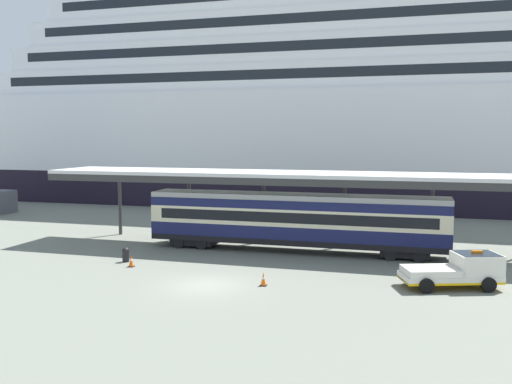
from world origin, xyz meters
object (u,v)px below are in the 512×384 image
at_px(service_truck, 460,270).
at_px(traffic_cone_near, 131,261).
at_px(traffic_cone_mid, 263,279).
at_px(quay_bollard, 126,254).
at_px(train_carriage, 295,220).
at_px(traffic_cone_far, 125,253).
at_px(cruise_ship, 496,85).

xyz_separation_m(service_truck, traffic_cone_near, (-19.45, -0.55, -0.62)).
height_order(traffic_cone_mid, quay_bollard, quay_bollard).
bearing_deg(quay_bollard, traffic_cone_mid, -17.38).
xyz_separation_m(train_carriage, service_truck, (10.51, -6.78, -1.31)).
bearing_deg(train_carriage, traffic_cone_far, -155.28).
bearing_deg(train_carriage, traffic_cone_near, -140.65).
bearing_deg(traffic_cone_far, service_truck, -4.95).
distance_m(cruise_ship, traffic_cone_far, 47.93).
bearing_deg(quay_bollard, traffic_cone_far, 122.19).
bearing_deg(cruise_ship, traffic_cone_far, -126.81).
bearing_deg(traffic_cone_far, quay_bollard, -57.81).
bearing_deg(quay_bollard, cruise_ship, 54.86).
distance_m(train_carriage, traffic_cone_mid, 9.55).
relative_size(traffic_cone_mid, traffic_cone_far, 1.17).
distance_m(traffic_cone_mid, quay_bollard, 10.65).
bearing_deg(service_truck, traffic_cone_near, -178.38).
bearing_deg(traffic_cone_near, traffic_cone_far, 126.89).
xyz_separation_m(cruise_ship, quay_bollard, (-26.76, -38.02, -13.45)).
xyz_separation_m(cruise_ship, train_carriage, (-16.80, -31.85, -11.66)).
distance_m(service_truck, traffic_cone_mid, 10.64).
distance_m(cruise_ship, quay_bollard, 48.40).
bearing_deg(traffic_cone_mid, service_truck, 14.03).
xyz_separation_m(train_carriage, quay_bollard, (-9.96, -6.17, -1.79)).
relative_size(train_carriage, quay_bollard, 21.85).
bearing_deg(service_truck, train_carriage, 147.18).
bearing_deg(traffic_cone_mid, cruise_ship, 68.06).
relative_size(service_truck, traffic_cone_mid, 7.37).
bearing_deg(train_carriage, cruise_ship, 62.19).
relative_size(train_carriage, traffic_cone_near, 28.27).
height_order(train_carriage, traffic_cone_mid, train_carriage).
bearing_deg(train_carriage, service_truck, -32.82).
xyz_separation_m(train_carriage, traffic_cone_far, (-10.73, -4.94, -1.99)).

